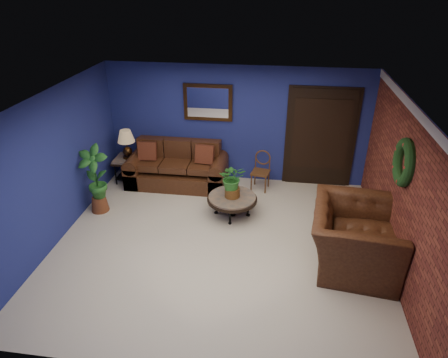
# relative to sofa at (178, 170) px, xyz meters

# --- Properties ---
(floor) EXTENTS (5.50, 5.50, 0.00)m
(floor) POSITION_rel_sofa_xyz_m (1.22, -2.08, -0.31)
(floor) COLOR #C0B69F
(floor) RESTS_ON ground
(wall_back) EXTENTS (5.50, 0.04, 2.50)m
(wall_back) POSITION_rel_sofa_xyz_m (1.22, 0.42, 0.94)
(wall_back) COLOR navy
(wall_back) RESTS_ON ground
(wall_left) EXTENTS (0.04, 5.00, 2.50)m
(wall_left) POSITION_rel_sofa_xyz_m (-1.53, -2.08, 0.94)
(wall_left) COLOR navy
(wall_left) RESTS_ON ground
(wall_right_brick) EXTENTS (0.04, 5.00, 2.50)m
(wall_right_brick) POSITION_rel_sofa_xyz_m (3.97, -2.08, 0.94)
(wall_right_brick) COLOR maroon
(wall_right_brick) RESTS_ON ground
(ceiling) EXTENTS (5.50, 5.00, 0.02)m
(ceiling) POSITION_rel_sofa_xyz_m (1.22, -2.08, 2.19)
(ceiling) COLOR silver
(ceiling) RESTS_ON wall_back
(crown_molding) EXTENTS (0.03, 5.00, 0.14)m
(crown_molding) POSITION_rel_sofa_xyz_m (3.94, -2.08, 2.12)
(crown_molding) COLOR white
(crown_molding) RESTS_ON wall_right_brick
(wall_mirror) EXTENTS (1.02, 0.06, 0.77)m
(wall_mirror) POSITION_rel_sofa_xyz_m (0.62, 0.38, 1.41)
(wall_mirror) COLOR #3D2410
(wall_mirror) RESTS_ON wall_back
(closet_door) EXTENTS (1.44, 0.06, 2.18)m
(closet_door) POSITION_rel_sofa_xyz_m (2.97, 0.39, 0.74)
(closet_door) COLOR black
(closet_door) RESTS_ON wall_back
(wreath) EXTENTS (0.16, 0.72, 0.72)m
(wreath) POSITION_rel_sofa_xyz_m (3.91, -2.03, 1.39)
(wreath) COLOR black
(wreath) RESTS_ON wall_right_brick
(sofa) EXTENTS (2.11, 0.91, 0.95)m
(sofa) POSITION_rel_sofa_xyz_m (0.00, 0.00, 0.00)
(sofa) COLOR #4D2A16
(sofa) RESTS_ON ground
(coffee_table) EXTENTS (0.94, 0.94, 0.40)m
(coffee_table) POSITION_rel_sofa_xyz_m (1.32, -1.12, 0.03)
(coffee_table) COLOR #504C46
(coffee_table) RESTS_ON ground
(end_table) EXTENTS (0.60, 0.60, 0.54)m
(end_table) POSITION_rel_sofa_xyz_m (-1.08, -0.03, 0.10)
(end_table) COLOR #504C46
(end_table) RESTS_ON ground
(table_lamp) EXTENTS (0.36, 0.36, 0.61)m
(table_lamp) POSITION_rel_sofa_xyz_m (-1.08, -0.03, 0.63)
(table_lamp) COLOR #3D2410
(table_lamp) RESTS_ON end_table
(side_chair) EXTENTS (0.41, 0.41, 0.83)m
(side_chair) POSITION_rel_sofa_xyz_m (1.79, 0.03, 0.16)
(side_chair) COLOR #583319
(side_chair) RESTS_ON ground
(armchair) EXTENTS (1.49, 1.66, 0.98)m
(armchair) POSITION_rel_sofa_xyz_m (3.37, -2.26, 0.18)
(armchair) COLOR #4D2A16
(armchair) RESTS_ON ground
(coffee_plant) EXTENTS (0.55, 0.49, 0.66)m
(coffee_plant) POSITION_rel_sofa_xyz_m (1.32, -1.12, 0.45)
(coffee_plant) COLOR brown
(coffee_plant) RESTS_ON coffee_table
(floor_plant) EXTENTS (0.38, 0.33, 0.74)m
(floor_plant) POSITION_rel_sofa_xyz_m (3.57, -1.45, 0.06)
(floor_plant) COLOR brown
(floor_plant) RESTS_ON ground
(tall_plant) EXTENTS (0.60, 0.43, 1.34)m
(tall_plant) POSITION_rel_sofa_xyz_m (-1.23, -1.32, 0.40)
(tall_plant) COLOR brown
(tall_plant) RESTS_ON ground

